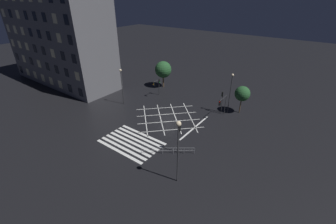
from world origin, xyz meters
The scene contains 14 objects.
ground_plane centered at (0.00, 0.00, 0.00)m, with size 200.00×200.00×0.00m, color black.
road_markings centered at (0.33, -6.49, 0.00)m, with size 14.09×19.58×0.01m.
office_building centered at (-32.65, -0.01, 10.38)m, with size 30.82×10.06×20.77m.
traffic_light_ne_main centered at (6.98, 7.66, 3.12)m, with size 0.39×0.36×4.39m.
traffic_light_ne_cross centered at (7.83, 5.85, 3.01)m, with size 0.36×3.10×4.06m.
traffic_light_nw_cross centered at (-7.94, 6.36, 2.74)m, with size 0.36×2.07×3.76m.
traffic_light_nw_main centered at (-7.87, 7.41, 2.75)m, with size 0.39×0.36×3.85m.
traffic_light_se_cross centered at (7.26, -7.23, 3.26)m, with size 0.36×0.39×4.59m.
street_lamp_east centered at (8.14, 8.27, 5.31)m, with size 0.46×0.46×7.88m.
street_lamp_west centered at (-10.90, -0.74, 5.20)m, with size 0.48×0.48×7.49m.
street_lamp_far centered at (10.26, -12.06, 6.55)m, with size 0.62×0.62×8.53m.
street_tree_near centered at (9.89, 9.90, 3.94)m, with size 2.83×2.83×5.37m.
street_tree_far centered at (-10.14, 11.87, 4.35)m, with size 3.92×3.92×6.33m.
pedestrian_railing centered at (6.21, -8.46, 0.67)m, with size 6.23×4.59×1.05m.
Camera 1 is at (21.47, -29.22, 20.56)m, focal length 24.00 mm.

